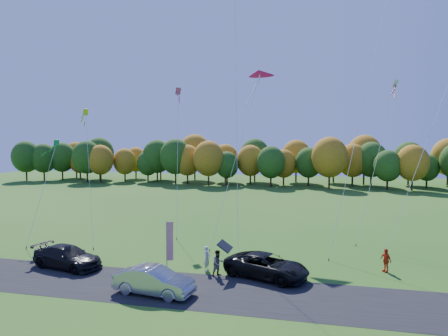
% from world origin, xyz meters
% --- Properties ---
extents(ground, '(160.00, 160.00, 0.00)m').
position_xyz_m(ground, '(0.00, 0.00, 0.00)').
color(ground, '#215516').
extents(asphalt_strip, '(90.00, 6.00, 0.01)m').
position_xyz_m(asphalt_strip, '(0.00, -4.00, 0.01)').
color(asphalt_strip, black).
rests_on(asphalt_strip, ground).
extents(tree_line, '(116.00, 12.00, 10.00)m').
position_xyz_m(tree_line, '(0.00, 55.00, 0.00)').
color(tree_line, '#1E4711').
rests_on(tree_line, ground).
extents(black_suv, '(6.40, 4.54, 1.62)m').
position_xyz_m(black_suv, '(4.52, -0.68, 0.81)').
color(black_suv, black).
rests_on(black_suv, ground).
extents(silver_sedan, '(5.22, 2.44, 1.65)m').
position_xyz_m(silver_sedan, '(-1.83, -5.16, 0.83)').
color(silver_sedan, '#9B9B9F').
rests_on(silver_sedan, ground).
extents(dark_truck_a, '(5.86, 3.35, 1.60)m').
position_xyz_m(dark_truck_a, '(-10.07, -1.83, 0.80)').
color(dark_truck_a, black).
rests_on(dark_truck_a, ground).
extents(person_tailgate_a, '(0.50, 0.70, 1.79)m').
position_xyz_m(person_tailgate_a, '(0.17, -0.24, 0.90)').
color(person_tailgate_a, silver).
rests_on(person_tailgate_a, ground).
extents(person_tailgate_b, '(1.10, 1.10, 1.80)m').
position_xyz_m(person_tailgate_b, '(1.21, -1.12, 0.90)').
color(person_tailgate_b, gray).
rests_on(person_tailgate_b, ground).
extents(person_east, '(0.89, 1.05, 1.69)m').
position_xyz_m(person_east, '(12.68, 2.38, 0.84)').
color(person_east, red).
rests_on(person_east, ground).
extents(feather_flag, '(0.46, 0.26, 3.71)m').
position_xyz_m(feather_flag, '(-2.39, -1.08, 2.26)').
color(feather_flag, '#999999').
rests_on(feather_flag, ground).
extents(kite_delta_blue, '(4.06, 11.69, 30.26)m').
position_xyz_m(kite_delta_blue, '(0.53, 8.54, 14.84)').
color(kite_delta_blue, '#4C3F33').
rests_on(kite_delta_blue, ground).
extents(kite_parafoil_orange, '(8.28, 11.67, 28.01)m').
position_xyz_m(kite_parafoil_orange, '(11.95, 9.65, 13.78)').
color(kite_parafoil_orange, '#4C3F33').
rests_on(kite_parafoil_orange, ground).
extents(kite_delta_red, '(4.31, 10.89, 17.92)m').
position_xyz_m(kite_delta_red, '(0.56, 9.71, 8.59)').
color(kite_delta_red, '#4C3F33').
rests_on(kite_delta_red, ground).
extents(kite_parafoil_rainbow, '(8.78, 8.84, 17.69)m').
position_xyz_m(kite_parafoil_rainbow, '(16.91, 10.27, 8.70)').
color(kite_parafoil_rainbow, '#4C3F33').
rests_on(kite_parafoil_rainbow, ground).
extents(kite_diamond_yellow, '(4.19, 5.69, 12.78)m').
position_xyz_m(kite_diamond_yellow, '(-12.61, 5.45, 6.19)').
color(kite_diamond_yellow, '#4C3F33').
rests_on(kite_diamond_yellow, ground).
extents(kite_diamond_green, '(1.18, 5.96, 9.77)m').
position_xyz_m(kite_diamond_green, '(-16.99, 4.71, 4.80)').
color(kite_diamond_green, '#4C3F33').
rests_on(kite_diamond_green, ground).
extents(kite_diamond_white, '(4.74, 7.12, 15.78)m').
position_xyz_m(kite_diamond_white, '(13.34, 12.39, 7.63)').
color(kite_diamond_white, '#4C3F33').
rests_on(kite_diamond_white, ground).
extents(kite_diamond_pink, '(2.73, 7.26, 15.51)m').
position_xyz_m(kite_diamond_pink, '(-6.04, 11.13, 7.51)').
color(kite_diamond_pink, '#4C3F33').
rests_on(kite_diamond_pink, ground).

